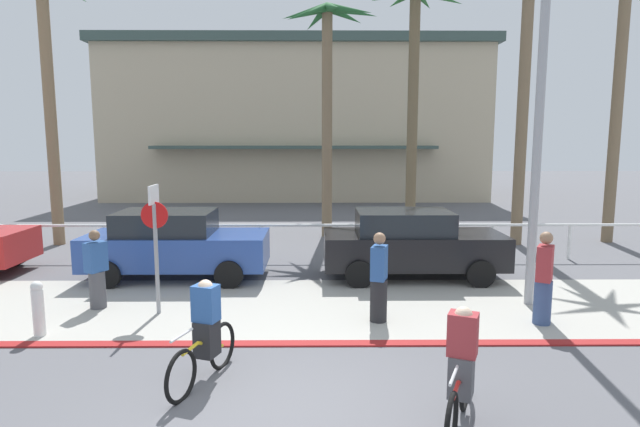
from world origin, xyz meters
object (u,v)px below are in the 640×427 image
(streetlight_curb, at_px, (545,95))
(cyclist_red_1, at_px, (461,370))
(pedestrian_0, at_px, (379,281))
(cyclist_yellow_0, at_px, (205,334))
(palm_tree_2, at_px, (328,59))
(pedestrian_1, at_px, (544,282))
(palm_tree_4, at_px, (527,26))
(car_blue_1, at_px, (175,244))
(palm_tree_1, at_px, (45,50))
(car_black_2, at_px, (411,243))
(palm_tree_3, at_px, (415,60))
(bollard_2, at_px, (38,308))
(stop_sign_bike_lane, at_px, (155,231))
(pedestrian_2, at_px, (97,273))
(palm_tree_5, at_px, (623,31))

(streetlight_curb, distance_m, cyclist_red_1, 6.31)
(pedestrian_0, bearing_deg, streetlight_curb, 13.68)
(cyclist_yellow_0, xyz_separation_m, cyclist_red_1, (3.31, -1.23, 0.00))
(palm_tree_2, height_order, cyclist_red_1, palm_tree_2)
(pedestrian_1, bearing_deg, palm_tree_4, 72.65)
(cyclist_yellow_0, bearing_deg, streetlight_curb, 27.92)
(car_blue_1, relative_size, cyclist_red_1, 2.60)
(palm_tree_2, relative_size, pedestrian_1, 4.52)
(palm_tree_2, relative_size, cyclist_red_1, 4.71)
(pedestrian_0, bearing_deg, palm_tree_2, 94.85)
(palm_tree_1, bearing_deg, car_blue_1, -40.88)
(cyclist_yellow_0, xyz_separation_m, pedestrian_0, (2.76, 2.40, 0.10))
(palm_tree_1, relative_size, car_black_2, 1.96)
(palm_tree_1, distance_m, cyclist_red_1, 16.03)
(palm_tree_1, bearing_deg, palm_tree_2, 8.62)
(palm_tree_3, relative_size, car_blue_1, 1.93)
(palm_tree_2, height_order, pedestrian_1, palm_tree_2)
(bollard_2, bearing_deg, stop_sign_bike_lane, 34.40)
(stop_sign_bike_lane, xyz_separation_m, cyclist_red_1, (4.84, -4.11, -0.98))
(palm_tree_3, distance_m, pedestrian_1, 10.31)
(bollard_2, height_order, palm_tree_1, palm_tree_1)
(stop_sign_bike_lane, distance_m, bollard_2, 2.39)
(streetlight_curb, xyz_separation_m, palm_tree_4, (2.12, 6.58, 2.63))
(palm_tree_2, bearing_deg, streetlight_curb, -63.39)
(cyclist_red_1, relative_size, pedestrian_1, 0.96)
(palm_tree_2, relative_size, car_black_2, 1.81)
(palm_tree_4, relative_size, pedestrian_1, 5.52)
(palm_tree_3, distance_m, car_blue_1, 10.17)
(bollard_2, distance_m, pedestrian_0, 6.06)
(palm_tree_3, bearing_deg, cyclist_yellow_0, -113.98)
(stop_sign_bike_lane, relative_size, streetlight_curb, 0.34)
(pedestrian_0, bearing_deg, cyclist_red_1, -81.37)
(bollard_2, relative_size, pedestrian_2, 0.61)
(palm_tree_4, distance_m, cyclist_yellow_0, 14.16)
(stop_sign_bike_lane, bearing_deg, palm_tree_5, 29.33)
(bollard_2, height_order, car_blue_1, car_blue_1)
(palm_tree_1, xyz_separation_m, palm_tree_3, (11.79, 1.18, -0.11))
(bollard_2, xyz_separation_m, pedestrian_2, (0.40, 1.53, 0.23))
(palm_tree_1, xyz_separation_m, palm_tree_5, (18.26, 0.27, 0.66))
(pedestrian_0, height_order, pedestrian_1, pedestrian_1)
(car_blue_1, bearing_deg, cyclist_red_1, -52.57)
(streetlight_curb, height_order, pedestrian_1, streetlight_curb)
(streetlight_curb, xyz_separation_m, cyclist_yellow_0, (-6.03, -3.20, -3.58))
(palm_tree_3, distance_m, palm_tree_5, 6.59)
(palm_tree_3, relative_size, pedestrian_1, 4.81)
(palm_tree_2, xyz_separation_m, car_blue_1, (-3.91, -5.65, -5.24))
(bollard_2, distance_m, car_black_2, 8.19)
(bollard_2, relative_size, pedestrian_1, 0.57)
(palm_tree_4, height_order, car_black_2, palm_tree_4)
(car_blue_1, height_order, cyclist_yellow_0, car_blue_1)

